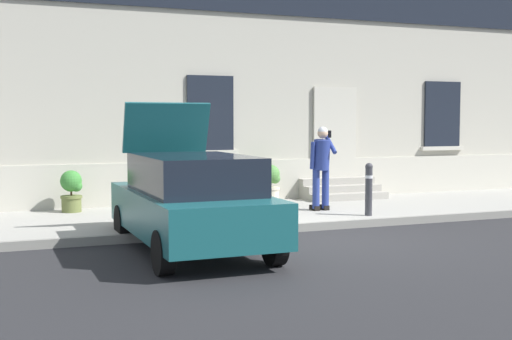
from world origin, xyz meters
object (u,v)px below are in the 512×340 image
object	(u,v)px
person_on_phone	(321,163)
planter_terracotta	(166,186)
hatchback_car_teal	(191,200)
bollard_near_person	(369,187)
planter_charcoal	(253,183)
planter_cream	(271,182)
planter_olive	(72,190)

from	to	relation	value
person_on_phone	planter_terracotta	bearing A→B (deg)	140.28
hatchback_car_teal	bollard_near_person	bearing A→B (deg)	20.49
planter_charcoal	person_on_phone	bearing A→B (deg)	-61.90
planter_terracotta	planter_charcoal	bearing A→B (deg)	-2.81
planter_terracotta	planter_cream	distance (m)	2.50
person_on_phone	planter_cream	world-z (taller)	person_on_phone
planter_olive	planter_terracotta	world-z (taller)	same
hatchback_car_teal	planter_terracotta	xyz separation A→B (m)	(0.67, 4.30, -0.19)
planter_charcoal	planter_terracotta	bearing A→B (deg)	177.19
person_on_phone	bollard_near_person	bearing A→B (deg)	-71.25
person_on_phone	planter_terracotta	xyz separation A→B (m)	(-2.88, 1.76, -0.55)
planter_charcoal	planter_cream	world-z (taller)	same
bollard_near_person	person_on_phone	xyz separation A→B (m)	(-0.52, 1.02, 0.44)
planter_olive	planter_terracotta	distance (m)	2.00
hatchback_car_teal	bollard_near_person	world-z (taller)	hatchback_car_teal
planter_terracotta	planter_charcoal	size ratio (longest dim) A/B	1.00
hatchback_car_teal	bollard_near_person	size ratio (longest dim) A/B	3.90
bollard_near_person	person_on_phone	size ratio (longest dim) A/B	0.60
planter_terracotta	planter_cream	world-z (taller)	same
bollard_near_person	planter_charcoal	distance (m)	3.03
planter_terracotta	planter_olive	bearing A→B (deg)	-177.94
bollard_near_person	planter_terracotta	xyz separation A→B (m)	(-3.40, 2.78, -0.11)
person_on_phone	planter_terracotta	world-z (taller)	person_on_phone
person_on_phone	planter_cream	distance (m)	1.93
bollard_near_person	planter_olive	size ratio (longest dim) A/B	1.22
planter_olive	planter_charcoal	xyz separation A→B (m)	(3.99, -0.03, 0.00)
person_on_phone	hatchback_car_teal	bearing A→B (deg)	-152.67
bollard_near_person	planter_cream	bearing A→B (deg)	107.66
person_on_phone	planter_olive	world-z (taller)	person_on_phone
hatchback_car_teal	planter_cream	bearing A→B (deg)	53.98
hatchback_car_teal	planter_cream	world-z (taller)	hatchback_car_teal
person_on_phone	planter_olive	distance (m)	5.19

